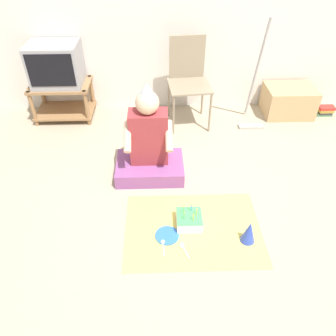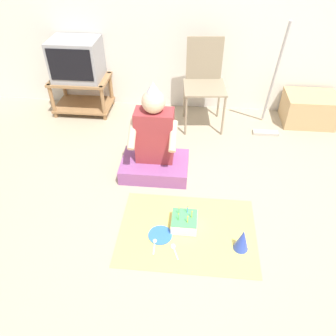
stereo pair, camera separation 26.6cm
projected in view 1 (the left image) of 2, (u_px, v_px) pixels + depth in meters
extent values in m
plane|color=tan|center=(212.00, 237.00, 2.56)|extent=(16.00, 16.00, 0.00)
cube|color=#997047|center=(60.00, 85.00, 3.74)|extent=(0.67, 0.46, 0.03)
cube|color=#997047|center=(66.00, 111.00, 3.95)|extent=(0.67, 0.46, 0.02)
cylinder|color=#997047|center=(33.00, 109.00, 3.70)|extent=(0.04, 0.04, 0.42)
cylinder|color=#997047|center=(87.00, 108.00, 3.72)|extent=(0.04, 0.04, 0.42)
cylinder|color=#997047|center=(42.00, 93.00, 4.01)|extent=(0.04, 0.04, 0.42)
cylinder|color=#997047|center=(92.00, 92.00, 4.02)|extent=(0.04, 0.04, 0.42)
cube|color=#99999E|center=(56.00, 64.00, 3.59)|extent=(0.54, 0.42, 0.45)
cube|color=black|center=(51.00, 71.00, 3.41)|extent=(0.48, 0.01, 0.35)
cube|color=gray|center=(190.00, 86.00, 3.57)|extent=(0.49, 0.48, 0.02)
cube|color=gray|center=(187.00, 57.00, 3.58)|extent=(0.39, 0.06, 0.48)
cylinder|color=gray|center=(173.00, 115.00, 3.55)|extent=(0.02, 0.02, 0.47)
cylinder|color=gray|center=(210.00, 113.00, 3.59)|extent=(0.02, 0.02, 0.47)
cylinder|color=gray|center=(169.00, 98.00, 3.85)|extent=(0.02, 0.02, 0.47)
cylinder|color=gray|center=(203.00, 96.00, 3.89)|extent=(0.02, 0.02, 0.47)
cube|color=tan|center=(288.00, 101.00, 3.94)|extent=(0.57, 0.43, 0.34)
cube|color=#B2ADA3|center=(251.00, 126.00, 3.78)|extent=(0.28, 0.09, 0.03)
cylinder|color=#B7B7BC|center=(256.00, 71.00, 3.52)|extent=(0.03, 0.33, 1.18)
cube|color=#60936B|center=(323.00, 114.00, 4.01)|extent=(0.19, 0.11, 0.03)
cube|color=#333338|center=(324.00, 112.00, 4.00)|extent=(0.15, 0.12, 0.02)
cube|color=#A88933|center=(325.00, 110.00, 3.98)|extent=(0.17, 0.12, 0.03)
cube|color=#B72D28|center=(327.00, 108.00, 3.96)|extent=(0.19, 0.11, 0.03)
cube|color=#8C4C8C|center=(150.00, 168.00, 3.11)|extent=(0.63, 0.44, 0.14)
cube|color=#993338|center=(149.00, 137.00, 2.94)|extent=(0.34, 0.20, 0.50)
sphere|color=beige|center=(147.00, 103.00, 2.72)|extent=(0.20, 0.20, 0.20)
cone|color=silver|center=(147.00, 88.00, 2.64)|extent=(0.11, 0.11, 0.09)
cylinder|color=beige|center=(128.00, 137.00, 2.79)|extent=(0.06, 0.26, 0.21)
cylinder|color=beige|center=(169.00, 136.00, 2.80)|extent=(0.06, 0.26, 0.21)
cube|color=#EAD666|center=(193.00, 229.00, 2.62)|extent=(1.08, 0.78, 0.01)
cube|color=white|center=(189.00, 220.00, 2.62)|extent=(0.20, 0.20, 0.09)
cube|color=#4CB266|center=(189.00, 216.00, 2.59)|extent=(0.20, 0.20, 0.01)
cylinder|color=yellow|center=(197.00, 213.00, 2.57)|extent=(0.01, 0.01, 0.07)
sphere|color=#FFCC4C|center=(197.00, 209.00, 2.55)|extent=(0.01, 0.01, 0.01)
cylinder|color=#4C7FE5|center=(191.00, 208.00, 2.61)|extent=(0.01, 0.01, 0.07)
sphere|color=#FFCC4C|center=(192.00, 205.00, 2.58)|extent=(0.01, 0.01, 0.01)
cylinder|color=#66C666|center=(183.00, 211.00, 2.59)|extent=(0.01, 0.01, 0.07)
sphere|color=#FFCC4C|center=(184.00, 207.00, 2.56)|extent=(0.01, 0.01, 0.01)
cylinder|color=#66C666|center=(184.00, 216.00, 2.54)|extent=(0.01, 0.01, 0.07)
sphere|color=#FFCC4C|center=(184.00, 213.00, 2.51)|extent=(0.01, 0.01, 0.01)
cylinder|color=yellow|center=(193.00, 218.00, 2.53)|extent=(0.01, 0.01, 0.07)
sphere|color=#FFCC4C|center=(194.00, 214.00, 2.50)|extent=(0.01, 0.01, 0.01)
cone|color=blue|center=(249.00, 232.00, 2.46)|extent=(0.11, 0.11, 0.19)
cylinder|color=blue|center=(167.00, 235.00, 2.55)|extent=(0.19, 0.19, 0.01)
ellipsoid|color=white|center=(163.00, 242.00, 2.50)|extent=(0.04, 0.05, 0.01)
cube|color=white|center=(163.00, 250.00, 2.45)|extent=(0.01, 0.10, 0.01)
ellipsoid|color=white|center=(182.00, 245.00, 2.48)|extent=(0.04, 0.05, 0.01)
cube|color=white|center=(186.00, 253.00, 2.43)|extent=(0.05, 0.10, 0.01)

